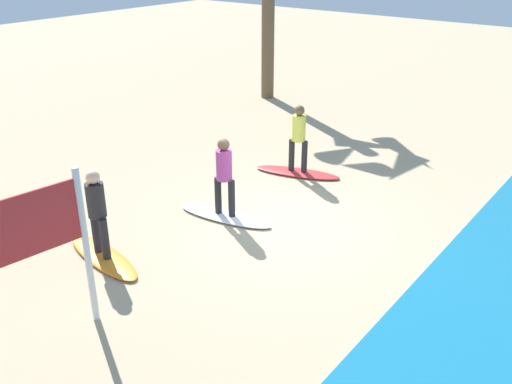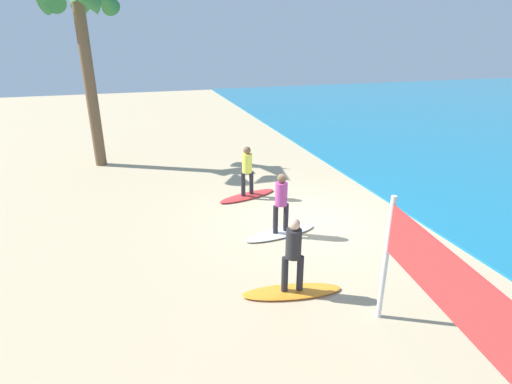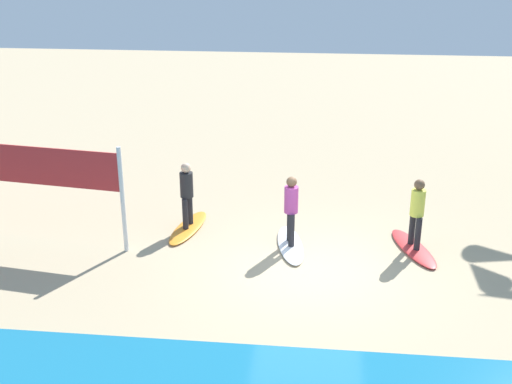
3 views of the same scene
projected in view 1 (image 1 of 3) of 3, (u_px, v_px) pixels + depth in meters
ground_plane at (282, 224)px, 11.36m from camera, size 60.00×60.00×0.00m
surfboard_red at (297, 172)px, 13.69m from camera, size 1.16×2.17×0.09m
surfer_red at (299, 134)px, 13.28m from camera, size 0.32×0.45×1.64m
surfboard_white at (225, 216)px, 11.59m from camera, size 0.91×2.17×0.09m
surfer_white at (224, 172)px, 11.17m from camera, size 0.32×0.46×1.64m
surfboard_orange at (103, 257)px, 10.13m from camera, size 0.89×2.16×0.09m
surfer_orange at (97, 208)px, 9.71m from camera, size 0.32×0.46×1.64m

